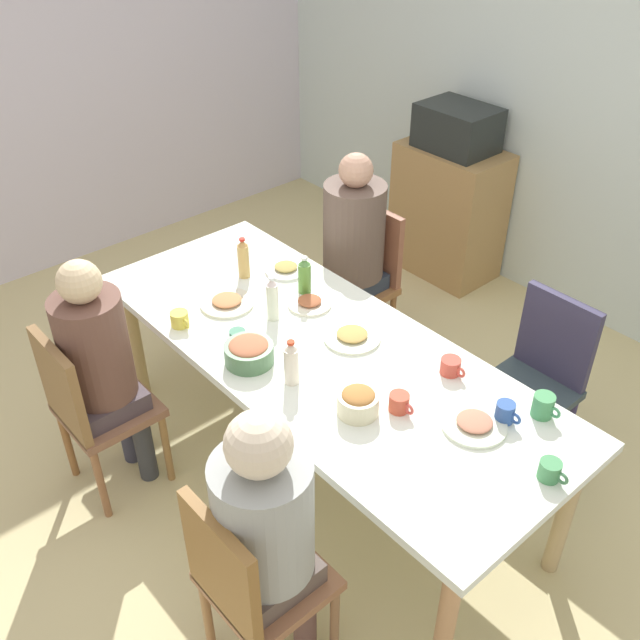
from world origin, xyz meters
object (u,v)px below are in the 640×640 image
at_px(bowl_1, 249,352).
at_px(bottle_0, 272,299).
at_px(chair_3, 90,406).
at_px(cup_4, 400,403).
at_px(cup_1, 451,366).
at_px(bottle_3, 291,363).
at_px(microwave, 457,128).
at_px(person_1, 353,241).
at_px(plate_1, 227,302).
at_px(chair_0, 538,374).
at_px(cup_0, 505,412).
at_px(dining_table, 320,360).
at_px(bottle_2, 243,259).
at_px(bottle_1, 304,277).
at_px(plate_2, 286,269).
at_px(chair_1, 363,274).
at_px(person_3, 99,359).
at_px(side_cabinet, 448,211).
at_px(person_2, 266,524).
at_px(plate_3, 474,424).
at_px(cup_6, 550,471).
at_px(chair_2, 249,582).
at_px(cup_2, 180,319).
at_px(plate_0, 310,303).
at_px(bowl_0, 358,402).
at_px(plate_4, 352,336).
at_px(cup_3, 543,406).
at_px(cup_5, 238,339).

height_order(bowl_1, bottle_0, bottle_0).
distance_m(chair_3, cup_4, 1.40).
distance_m(cup_1, bottle_3, 0.67).
height_order(bowl_1, microwave, microwave).
bearing_deg(person_1, plate_1, -86.92).
xyz_separation_m(chair_0, cup_0, (0.22, -0.62, 0.28)).
bearing_deg(dining_table, bottle_2, 171.49).
relative_size(bottle_0, bottle_1, 1.08).
xyz_separation_m(plate_1, plate_2, (-0.05, 0.41, 0.00)).
distance_m(chair_1, cup_4, 1.44).
bearing_deg(person_3, cup_1, 44.13).
relative_size(plate_2, side_cabinet, 0.24).
height_order(chair_0, bowl_1, chair_0).
relative_size(person_2, plate_1, 4.77).
relative_size(plate_3, cup_6, 2.20).
height_order(plate_2, side_cabinet, side_cabinet).
bearing_deg(chair_0, cup_6, -55.65).
bearing_deg(chair_2, plate_1, 147.19).
bearing_deg(cup_2, person_2, -18.77).
relative_size(plate_2, cup_6, 1.89).
bearing_deg(person_3, plate_2, 90.41).
distance_m(plate_0, cup_0, 1.10).
distance_m(person_2, bowl_0, 0.63).
xyz_separation_m(plate_1, bottle_0, (0.24, 0.09, 0.09)).
xyz_separation_m(person_3, plate_4, (0.64, 0.91, 0.04)).
relative_size(person_2, cup_6, 10.70).
bearing_deg(side_cabinet, cup_4, -54.87).
height_order(person_2, plate_0, person_2).
distance_m(dining_table, chair_3, 1.05).
xyz_separation_m(person_3, plate_1, (0.05, 0.65, 0.04)).
distance_m(cup_1, side_cabinet, 2.16).
height_order(chair_0, chair_2, same).
xyz_separation_m(person_2, plate_3, (0.16, 0.88, 0.02)).
bearing_deg(side_cabinet, person_3, -84.12).
bearing_deg(chair_2, cup_2, 157.35).
height_order(chair_0, bottle_0, bottle_0).
bearing_deg(cup_1, cup_3, 9.81).
xyz_separation_m(person_2, cup_4, (-0.09, 0.73, 0.05)).
relative_size(plate_2, plate_3, 0.86).
bearing_deg(bottle_0, chair_3, -108.78).
bearing_deg(chair_0, plate_2, -155.28).
bearing_deg(plate_3, cup_1, 146.45).
bearing_deg(cup_3, side_cabinet, 138.48).
bearing_deg(plate_4, microwave, 117.26).
bearing_deg(plate_0, bottle_0, -98.10).
xyz_separation_m(plate_2, cup_6, (1.70, -0.19, 0.02)).
xyz_separation_m(cup_0, cup_4, (-0.31, -0.26, -0.00)).
height_order(chair_3, cup_5, chair_3).
relative_size(bottle_1, side_cabinet, 0.23).
xyz_separation_m(cup_5, side_cabinet, (-0.63, 2.20, -0.35)).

